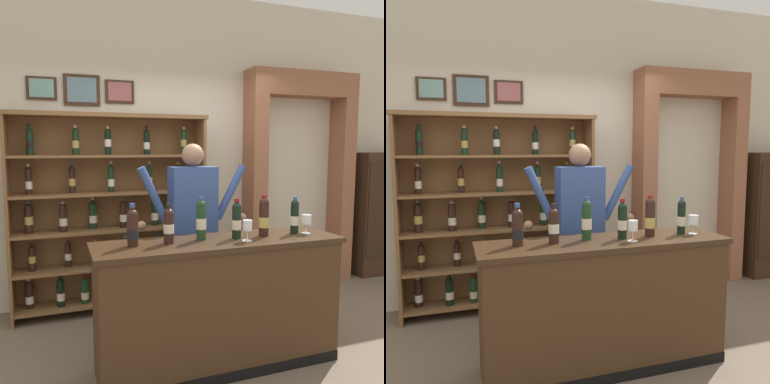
{
  "view_description": "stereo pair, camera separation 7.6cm",
  "coord_description": "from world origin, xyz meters",
  "views": [
    {
      "loc": [
        -1.11,
        -2.65,
        1.68
      ],
      "look_at": [
        -0.1,
        0.24,
        1.33
      ],
      "focal_mm": 36.85,
      "sensor_mm": 36.0,
      "label": 1
    },
    {
      "loc": [
        -1.04,
        -2.68,
        1.68
      ],
      "look_at": [
        -0.1,
        0.24,
        1.33
      ],
      "focal_mm": 36.85,
      "sensor_mm": 36.0,
      "label": 2
    }
  ],
  "objects": [
    {
      "name": "tasting_bottle_grappa",
      "position": [
        0.18,
        0.01,
        1.13
      ],
      "size": [
        0.07,
        0.07,
        0.31
      ],
      "color": "black",
      "rests_on": "tasting_counter"
    },
    {
      "name": "wine_glass_right",
      "position": [
        0.22,
        -0.1,
        1.1
      ],
      "size": [
        0.08,
        0.08,
        0.16
      ],
      "color": "silver",
      "rests_on": "tasting_counter"
    },
    {
      "name": "wine_shelf",
      "position": [
        -0.58,
        1.38,
        1.04
      ],
      "size": [
        1.98,
        0.35,
        2.01
      ],
      "color": "brown",
      "rests_on": "ground"
    },
    {
      "name": "tasting_counter",
      "position": [
        0.04,
        -0.0,
        0.49
      ],
      "size": [
        1.89,
        0.51,
        0.99
      ],
      "color": "#422B19",
      "rests_on": "ground"
    },
    {
      "name": "ground_plane",
      "position": [
        0.0,
        0.0,
        -0.01
      ],
      "size": [
        14.0,
        14.0,
        0.02
      ],
      "primitive_type": "cube",
      "color": "#6B5B4C"
    },
    {
      "name": "tasting_bottle_chianti",
      "position": [
        0.42,
        0.02,
        1.14
      ],
      "size": [
        0.08,
        0.08,
        0.32
      ],
      "color": "black",
      "rests_on": "tasting_counter"
    },
    {
      "name": "tasting_bottle_super_tuscan",
      "position": [
        -0.61,
        0.03,
        1.12
      ],
      "size": [
        0.08,
        0.08,
        0.3
      ],
      "color": "black",
      "rests_on": "tasting_counter"
    },
    {
      "name": "tasting_bottle_bianco",
      "position": [
        0.7,
        0.02,
        1.13
      ],
      "size": [
        0.07,
        0.07,
        0.3
      ],
      "color": "black",
      "rests_on": "tasting_counter"
    },
    {
      "name": "tasting_bottle_prosecco",
      "position": [
        -0.35,
        0.03,
        1.13
      ],
      "size": [
        0.08,
        0.08,
        0.29
      ],
      "color": "black",
      "rests_on": "tasting_counter"
    },
    {
      "name": "tasting_bottle_rosso",
      "position": [
        -0.09,
        0.05,
        1.15
      ],
      "size": [
        0.07,
        0.07,
        0.32
      ],
      "color": "#19381E",
      "rests_on": "tasting_counter"
    },
    {
      "name": "wine_glass_left",
      "position": [
        0.79,
        -0.02,
        1.1
      ],
      "size": [
        0.08,
        0.08,
        0.15
      ],
      "color": "silver",
      "rests_on": "tasting_counter"
    },
    {
      "name": "side_cabinet",
      "position": [
        2.95,
        1.41,
        0.81
      ],
      "size": [
        0.73,
        0.38,
        1.61
      ],
      "color": "#382316",
      "rests_on": "ground"
    },
    {
      "name": "back_wall",
      "position": [
        -0.0,
        1.69,
        1.68
      ],
      "size": [
        12.0,
        0.19,
        3.36
      ],
      "color": "beige",
      "rests_on": "ground"
    },
    {
      "name": "shopkeeper",
      "position": [
        0.04,
        0.6,
        1.05
      ],
      "size": [
        1.03,
        0.22,
        1.71
      ],
      "color": "#2D3347",
      "rests_on": "ground"
    },
    {
      "name": "archway_doorway",
      "position": [
        1.74,
        1.56,
        1.44
      ],
      "size": [
        1.43,
        0.45,
        2.57
      ],
      "color": "#935B42",
      "rests_on": "ground"
    }
  ]
}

